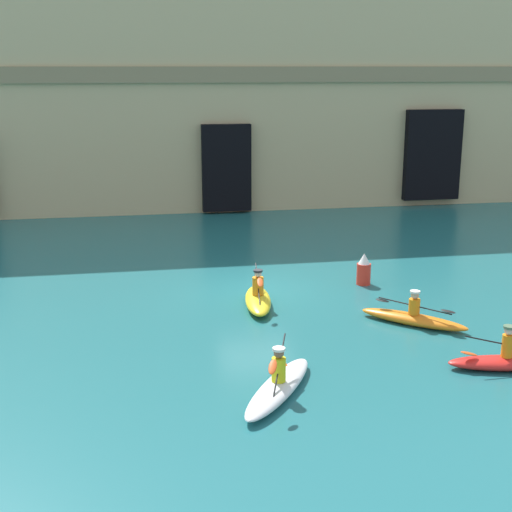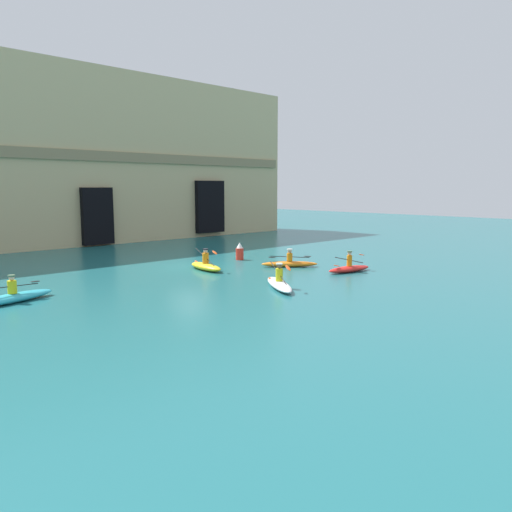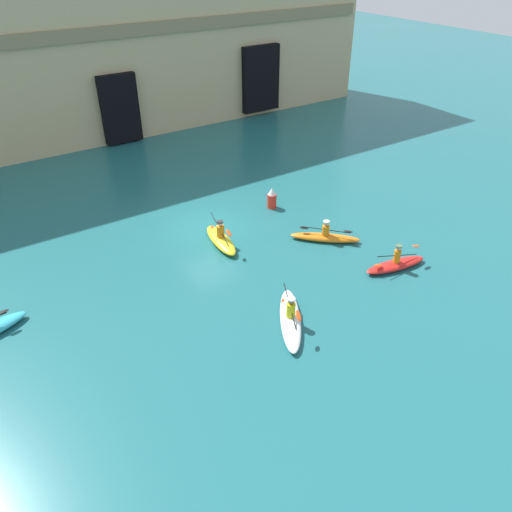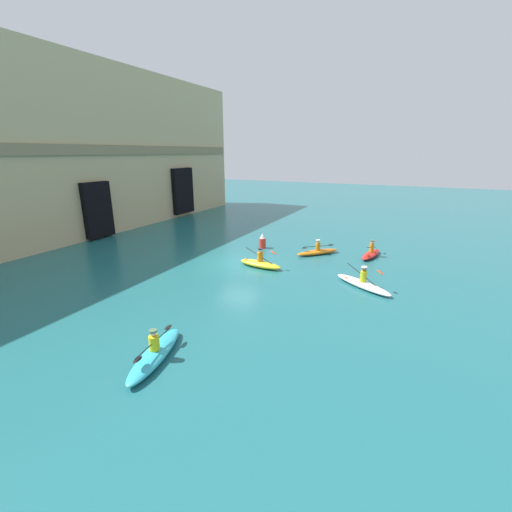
{
  "view_description": "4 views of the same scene",
  "coord_description": "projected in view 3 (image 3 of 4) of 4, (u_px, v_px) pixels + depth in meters",
  "views": [
    {
      "loc": [
        -4.03,
        -22.7,
        7.36
      ],
      "look_at": [
        -0.8,
        -4.6,
        2.46
      ],
      "focal_mm": 50.0,
      "sensor_mm": 36.0,
      "label": 1
    },
    {
      "loc": [
        -17.04,
        -23.27,
        4.55
      ],
      "look_at": [
        0.96,
        -4.45,
        0.96
      ],
      "focal_mm": 35.0,
      "sensor_mm": 36.0,
      "label": 2
    },
    {
      "loc": [
        -9.67,
        -18.95,
        12.21
      ],
      "look_at": [
        -0.07,
        -4.39,
        0.78
      ],
      "focal_mm": 35.0,
      "sensor_mm": 36.0,
      "label": 3
    },
    {
      "loc": [
        -18.32,
        -10.06,
        6.83
      ],
      "look_at": [
        -0.29,
        -1.4,
        0.71
      ],
      "focal_mm": 24.0,
      "sensor_mm": 36.0,
      "label": 4
    }
  ],
  "objects": [
    {
      "name": "kayak_yellow",
      "position": [
        221.0,
        239.0,
        22.99
      ],
      "size": [
        1.16,
        2.93,
        1.21
      ],
      "rotation": [
        0.0,
        0.0,
        1.44
      ],
      "color": "yellow",
      "rests_on": "ground"
    },
    {
      "name": "marker_buoy",
      "position": [
        272.0,
        198.0,
        25.9
      ],
      "size": [
        0.49,
        0.49,
        1.11
      ],
      "color": "red",
      "rests_on": "ground"
    },
    {
      "name": "ground_plane",
      "position": [
        208.0,
        228.0,
        24.38
      ],
      "size": [
        120.0,
        120.0,
        0.0
      ],
      "primitive_type": "plane",
      "color": "#1E6066"
    },
    {
      "name": "kayak_red",
      "position": [
        396.0,
        264.0,
        21.36
      ],
      "size": [
        2.98,
        1.2,
        1.15
      ],
      "rotation": [
        0.0,
        0.0,
        6.11
      ],
      "color": "red",
      "rests_on": "ground"
    },
    {
      "name": "kayak_white",
      "position": [
        290.0,
        318.0,
        18.37
      ],
      "size": [
        2.56,
        3.4,
        1.18
      ],
      "rotation": [
        0.0,
        0.0,
        4.14
      ],
      "color": "white",
      "rests_on": "ground"
    },
    {
      "name": "kayak_orange",
      "position": [
        325.0,
        237.0,
        23.26
      ],
      "size": [
        2.85,
        2.63,
        1.05
      ],
      "rotation": [
        0.0,
        0.0,
        2.41
      ],
      "color": "orange",
      "rests_on": "ground"
    },
    {
      "name": "cliff_bluff",
      "position": [
        83.0,
        28.0,
        32.3
      ],
      "size": [
        42.05,
        6.6,
        13.85
      ],
      "color": "tan",
      "rests_on": "ground"
    }
  ]
}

